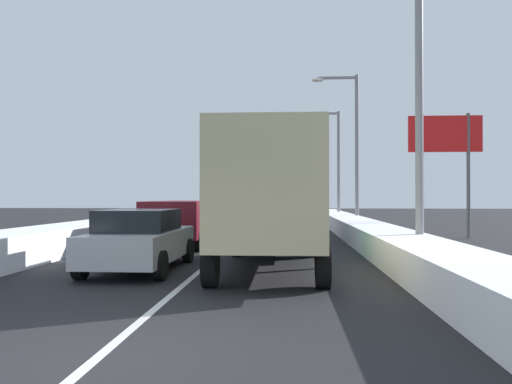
% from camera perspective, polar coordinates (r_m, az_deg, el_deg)
% --- Properties ---
extents(ground_plane, '(120.00, 120.00, 0.00)m').
position_cam_1_polar(ground_plane, '(20.29, -2.57, -5.69)').
color(ground_plane, black).
extents(lane_stripe_between_right_lane_and_center_lane, '(0.14, 39.92, 0.01)m').
position_cam_1_polar(lane_stripe_between_right_lane_and_center_lane, '(23.89, -1.64, -4.90)').
color(lane_stripe_between_right_lane_and_center_lane, silver).
rests_on(lane_stripe_between_right_lane_and_center_lane, ground).
extents(snow_bank_right_shoulder, '(1.68, 39.92, 0.77)m').
position_cam_1_polar(snow_bank_right_shoulder, '(23.97, 11.11, -3.96)').
color(snow_bank_right_shoulder, white).
rests_on(snow_bank_right_shoulder, ground).
extents(snow_bank_left_shoulder, '(1.85, 39.92, 0.87)m').
position_cam_1_polar(snow_bank_left_shoulder, '(24.91, -13.90, -3.71)').
color(snow_bank_left_shoulder, white).
rests_on(snow_bank_left_shoulder, ground).
extents(box_truck_right_lane_nearest, '(2.53, 7.20, 3.36)m').
position_cam_1_polar(box_truck_right_lane_nearest, '(12.68, 1.61, -0.20)').
color(box_truck_right_lane_nearest, '#1E5633').
rests_on(box_truck_right_lane_nearest, ground).
extents(suv_black_right_lane_second, '(2.16, 4.90, 1.67)m').
position_cam_1_polar(suv_black_right_lane_second, '(21.05, 2.55, -2.73)').
color(suv_black_right_lane_second, black).
rests_on(suv_black_right_lane_second, ground).
extents(sedan_gray_right_lane_third, '(2.00, 4.50, 1.51)m').
position_cam_1_polar(sedan_gray_right_lane_third, '(27.13, 2.74, -2.77)').
color(sedan_gray_right_lane_third, slate).
rests_on(sedan_gray_right_lane_third, ground).
extents(sedan_silver_center_lane_nearest, '(2.00, 4.50, 1.51)m').
position_cam_1_polar(sedan_silver_center_lane_nearest, '(13.09, -12.75, -5.17)').
color(sedan_silver_center_lane_nearest, '#B7BABF').
rests_on(sedan_silver_center_lane_nearest, ground).
extents(suv_maroon_center_lane_second, '(2.16, 4.90, 1.67)m').
position_cam_1_polar(suv_maroon_center_lane_second, '(18.98, -8.22, -2.97)').
color(suv_maroon_center_lane_second, maroon).
rests_on(suv_maroon_center_lane_second, ground).
extents(sedan_red_center_lane_third, '(2.00, 4.50, 1.51)m').
position_cam_1_polar(sedan_red_center_lane_third, '(25.65, -5.57, -2.90)').
color(sedan_red_center_lane_third, maroon).
rests_on(sedan_red_center_lane_third, ground).
extents(traffic_light_gantry, '(7.54, 0.47, 6.20)m').
position_cam_1_polar(traffic_light_gantry, '(41.94, 4.12, 3.13)').
color(traffic_light_gantry, slate).
rests_on(traffic_light_gantry, ground).
extents(street_lamp_right_near, '(2.66, 0.36, 8.36)m').
position_cam_1_polar(street_lamp_right_near, '(15.36, 16.37, 11.39)').
color(street_lamp_right_near, gray).
rests_on(street_lamp_right_near, ground).
extents(street_lamp_right_mid, '(2.66, 0.36, 8.71)m').
position_cam_1_polar(street_lamp_right_mid, '(29.57, 10.49, 5.98)').
color(street_lamp_right_mid, gray).
rests_on(street_lamp_right_mid, ground).
extents(street_lamp_right_far, '(2.66, 0.36, 7.86)m').
position_cam_1_polar(street_lamp_right_far, '(36.68, 8.59, 4.02)').
color(street_lamp_right_far, gray).
rests_on(street_lamp_right_far, ground).
extents(roadside_sign_right, '(3.20, 0.16, 5.50)m').
position_cam_1_polar(roadside_sign_right, '(24.14, 20.27, 4.72)').
color(roadside_sign_right, '#59595B').
rests_on(roadside_sign_right, ground).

